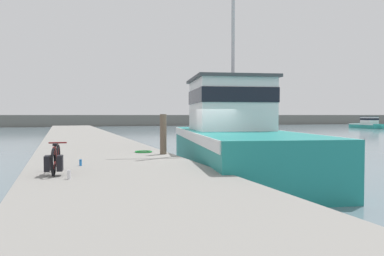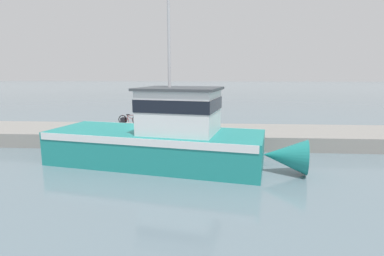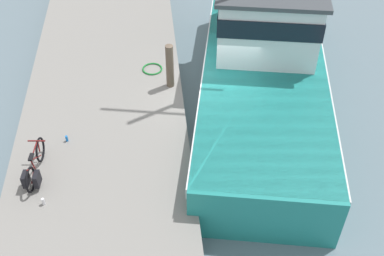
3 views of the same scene
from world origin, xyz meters
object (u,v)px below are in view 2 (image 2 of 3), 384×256
object	(u,v)px
bicycle_touring	(128,120)
water_bottle_on_curb	(114,123)
mooring_post	(169,123)
fishing_boat_main	(166,136)
water_bottle_by_bike	(143,125)

from	to	relation	value
bicycle_touring	water_bottle_on_curb	bearing A→B (deg)	-66.14
mooring_post	fishing_boat_main	bearing A→B (deg)	6.40
fishing_boat_main	bicycle_touring	distance (m)	7.66
fishing_boat_main	water_bottle_on_curb	world-z (taller)	fishing_boat_main
water_bottle_on_curb	water_bottle_by_bike	bearing A→B (deg)	80.72
bicycle_touring	mooring_post	size ratio (longest dim) A/B	1.17
mooring_post	water_bottle_on_curb	distance (m)	5.56
water_bottle_by_bike	water_bottle_on_curb	world-z (taller)	water_bottle_on_curb
water_bottle_by_bike	mooring_post	bearing A→B (deg)	36.71
bicycle_touring	water_bottle_on_curb	world-z (taller)	bicycle_touring
fishing_boat_main	water_bottle_by_bike	distance (m)	6.52
mooring_post	water_bottle_by_bike	world-z (taller)	mooring_post
water_bottle_on_curb	fishing_boat_main	bearing A→B (deg)	36.76
bicycle_touring	water_bottle_by_bike	world-z (taller)	bicycle_touring
mooring_post	water_bottle_on_curb	world-z (taller)	mooring_post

